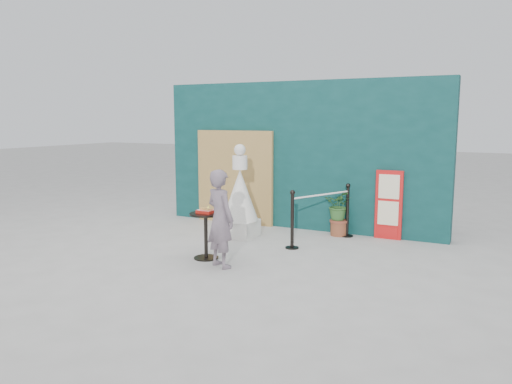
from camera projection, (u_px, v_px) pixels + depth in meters
name	position (u px, v px, depth m)	size (l,w,h in m)	color
ground	(221.00, 266.00, 7.67)	(60.00, 60.00, 0.00)	#ADAAA5
back_wall	(299.00, 156.00, 10.23)	(6.00, 0.30, 3.00)	#0B3232
bamboo_fence	(235.00, 177.00, 10.74)	(1.80, 0.08, 2.00)	tan
woman	(220.00, 219.00, 7.55)	(0.55, 0.36, 1.50)	slate
menu_board	(389.00, 205.00, 9.33)	(0.50, 0.07, 1.30)	red
statue	(240.00, 199.00, 9.50)	(0.69, 0.69, 1.78)	silver
cafe_table	(206.00, 228.00, 8.04)	(0.52, 0.52, 0.75)	black
food_basket	(206.00, 211.00, 8.00)	(0.26, 0.19, 0.11)	#AC1B12
planter	(339.00, 209.00, 9.62)	(0.52, 0.45, 0.89)	brown
stanchion_barrier	(321.00, 216.00, 9.11)	(0.84, 1.54, 1.03)	black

